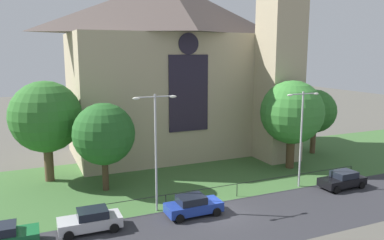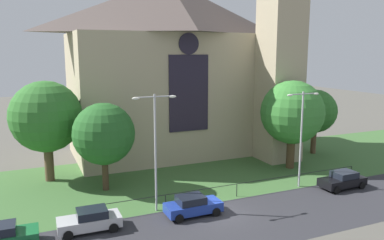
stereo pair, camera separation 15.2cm
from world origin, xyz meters
TOP-DOWN VIEW (x-y plane):
  - ground at (0.00, 10.00)m, footprint 160.00×160.00m
  - road_asphalt at (0.00, -2.00)m, footprint 120.00×8.00m
  - grass_verge at (0.00, 8.00)m, footprint 120.00×20.00m
  - church_building at (3.62, 18.20)m, footprint 23.20×16.20m
  - iron_railing at (2.85, 2.50)m, footprint 25.49×0.07m
  - tree_left_near at (-6.92, 8.53)m, footprint 5.37×5.37m
  - tree_right_far at (18.38, 11.24)m, footprint 5.08×5.08m
  - tree_left_far at (-11.25, 13.20)m, footprint 6.60×6.60m
  - tree_right_near at (12.11, 7.45)m, footprint 6.51×6.51m
  - streetlamp_near at (-4.28, 2.40)m, footprint 3.37×0.26m
  - streetlamp_far at (9.22, 2.40)m, footprint 3.37×0.26m
  - parked_car_green at (-14.89, 0.72)m, footprint 4.25×2.12m
  - parked_car_silver at (-9.49, 0.98)m, footprint 4.24×2.10m
  - parked_car_blue at (-2.06, 0.54)m, footprint 4.20×2.03m
  - parked_car_black at (12.53, 0.53)m, footprint 4.22×2.07m

SIDE VIEW (x-z plane):
  - ground at x=0.00m, z-range 0.00..0.00m
  - grass_verge at x=0.00m, z-range 0.00..0.01m
  - road_asphalt at x=0.00m, z-range 0.00..0.01m
  - parked_car_green at x=-14.89m, z-range -0.01..1.50m
  - parked_car_silver at x=-9.49m, z-range -0.01..1.50m
  - parked_car_blue at x=-2.06m, z-range -0.01..1.50m
  - parked_car_black at x=12.53m, z-range -0.01..1.50m
  - iron_railing at x=2.85m, z-range 0.39..1.52m
  - tree_left_near at x=-6.92m, z-range 1.16..8.89m
  - tree_right_far at x=18.38m, z-range 1.24..8.87m
  - streetlamp_far at x=9.22m, z-range 1.14..9.74m
  - streetlamp_near at x=-4.28m, z-range 1.15..10.14m
  - tree_right_near at x=12.11m, z-range 1.28..10.43m
  - tree_left_far at x=-11.25m, z-range 1.37..10.80m
  - church_building at x=3.62m, z-range -2.73..23.27m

